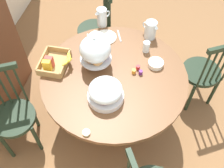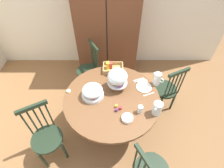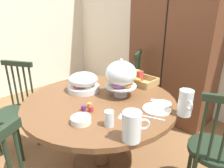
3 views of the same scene
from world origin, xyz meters
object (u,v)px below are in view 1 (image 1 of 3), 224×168
(windsor_chair_facing_door, at_px, (96,30))
(cereal_basket, at_px, (55,62))
(butter_dish, at_px, (86,133))
(dining_table, at_px, (114,88))
(pastry_stand_with_dome, at_px, (95,50))
(drinking_glass, at_px, (146,47))
(fruit_platter_covered, at_px, (106,92))
(china_plate_large, at_px, (105,37))
(milk_pitcher, at_px, (102,18))
(windsor_chair_by_cabinet, at_px, (202,73))
(china_plate_small, at_px, (96,36))
(cereal_bowl, at_px, (156,64))
(windsor_chair_far_side, at_px, (14,116))
(orange_juice_pitcher, at_px, (150,31))

(windsor_chair_facing_door, bearing_deg, cereal_basket, 169.44)
(butter_dish, bearing_deg, dining_table, -9.29)
(pastry_stand_with_dome, distance_m, drinking_glass, 0.52)
(fruit_platter_covered, distance_m, china_plate_large, 0.73)
(milk_pitcher, bearing_deg, dining_table, -158.61)
(fruit_platter_covered, xyz_separation_m, drinking_glass, (0.61, -0.26, -0.03))
(windsor_chair_by_cabinet, bearing_deg, drinking_glass, 97.72)
(china_plate_small, xyz_separation_m, drinking_glass, (-0.10, -0.51, 0.04))
(cereal_bowl, bearing_deg, fruit_platter_covered, 140.21)
(dining_table, bearing_deg, windsor_chair_far_side, 116.01)
(cereal_basket, relative_size, china_plate_small, 2.11)
(china_plate_large, bearing_deg, dining_table, -158.76)
(china_plate_large, distance_m, china_plate_small, 0.09)
(windsor_chair_by_cabinet, xyz_separation_m, fruit_platter_covered, (-0.69, 0.87, 0.37))
(china_plate_small, height_order, butter_dish, same)
(windsor_chair_facing_door, distance_m, cereal_basket, 0.94)
(windsor_chair_far_side, relative_size, pastry_stand_with_dome, 2.83)
(pastry_stand_with_dome, bearing_deg, milk_pitcher, 7.14)
(china_plate_small, xyz_separation_m, butter_dish, (-1.05, -0.17, -0.01))
(windsor_chair_facing_door, distance_m, milk_pitcher, 0.46)
(cereal_basket, relative_size, drinking_glass, 2.87)
(pastry_stand_with_dome, xyz_separation_m, orange_juice_pitcher, (0.48, -0.43, -0.11))
(pastry_stand_with_dome, height_order, drinking_glass, pastry_stand_with_dome)
(orange_juice_pitcher, bearing_deg, cereal_bowl, -165.34)
(windsor_chair_by_cabinet, relative_size, butter_dish, 16.25)
(butter_dish, bearing_deg, windsor_chair_by_cabinet, -42.43)
(windsor_chair_far_side, distance_m, fruit_platter_covered, 0.93)
(windsor_chair_far_side, xyz_separation_m, china_plate_large, (0.88, -0.68, 0.29))
(fruit_platter_covered, height_order, orange_juice_pitcher, orange_juice_pitcher)
(windsor_chair_by_cabinet, height_order, fruit_platter_covered, windsor_chair_by_cabinet)
(windsor_chair_facing_door, distance_m, cereal_bowl, 1.05)
(windsor_chair_far_side, bearing_deg, cereal_bowl, -63.23)
(pastry_stand_with_dome, distance_m, milk_pitcher, 0.58)
(china_plate_small, bearing_deg, pastry_stand_with_dome, -166.85)
(dining_table, xyz_separation_m, drinking_glass, (0.35, -0.24, 0.25))
(orange_juice_pitcher, bearing_deg, cereal_basket, 124.45)
(windsor_chair_by_cabinet, height_order, china_plate_small, windsor_chair_by_cabinet)
(dining_table, relative_size, cereal_basket, 4.13)
(dining_table, distance_m, cereal_basket, 0.59)
(dining_table, relative_size, cereal_bowl, 9.32)
(china_plate_large, xyz_separation_m, cereal_bowl, (-0.27, -0.52, 0.02))
(dining_table, distance_m, china_plate_small, 0.56)
(milk_pitcher, xyz_separation_m, china_plate_small, (-0.19, 0.02, -0.07))
(dining_table, bearing_deg, china_plate_small, 30.77)
(dining_table, bearing_deg, windsor_chair_by_cabinet, -62.75)
(drinking_glass, bearing_deg, fruit_platter_covered, 156.84)
(windsor_chair_facing_door, xyz_separation_m, windsor_chair_far_side, (-1.29, 0.47, 0.00))
(orange_juice_pitcher, bearing_deg, china_plate_small, 101.42)
(windsor_chair_facing_door, distance_m, fruit_platter_covered, 1.24)
(pastry_stand_with_dome, height_order, cereal_basket, pastry_stand_with_dome)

